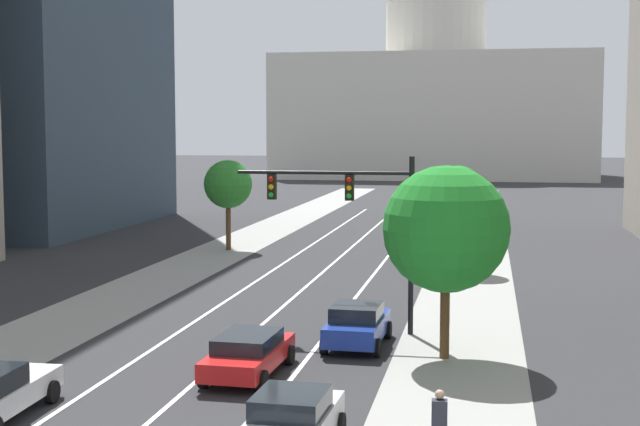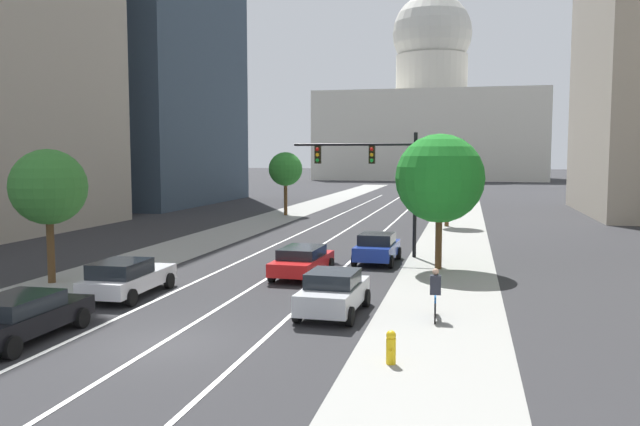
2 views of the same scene
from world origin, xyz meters
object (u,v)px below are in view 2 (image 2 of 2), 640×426
(capitol_building, at_px, (431,117))
(street_tree_mid_left, at_px, (285,169))
(car_white, at_px, (127,277))
(street_tree_mid_right, at_px, (440,179))
(street_tree_near_right, at_px, (448,171))
(fire_hydrant, at_px, (391,347))
(car_blue, at_px, (377,248))
(car_red, at_px, (302,261))
(street_tree_near_left, at_px, (48,187))
(cyclist, at_px, (435,294))
(car_black, at_px, (20,316))
(car_silver, at_px, (333,292))
(traffic_signal_mast, at_px, (377,170))

(capitol_building, xyz_separation_m, street_tree_mid_left, (-7.51, -93.70, -9.90))
(car_white, xyz_separation_m, street_tree_mid_right, (11.46, 8.84, 3.59))
(capitol_building, xyz_separation_m, street_tree_near_right, (7.06, -99.69, -9.80))
(street_tree_mid_left, relative_size, street_tree_mid_right, 0.88)
(fire_hydrant, bearing_deg, car_blue, 99.24)
(car_white, relative_size, street_tree_mid_right, 0.73)
(car_red, height_order, street_tree_near_left, street_tree_near_left)
(cyclist, distance_m, street_tree_mid_right, 10.29)
(car_black, height_order, cyclist, cyclist)
(street_tree_near_right, distance_m, street_tree_mid_right, 18.96)
(car_silver, relative_size, street_tree_mid_left, 0.72)
(street_tree_mid_left, bearing_deg, street_tree_mid_right, -59.33)
(capitol_building, bearing_deg, car_black, -91.79)
(car_white, distance_m, traffic_signal_mast, 15.07)
(car_black, relative_size, fire_hydrant, 5.24)
(car_black, bearing_deg, car_silver, -58.54)
(traffic_signal_mast, bearing_deg, street_tree_near_right, 78.24)
(car_black, relative_size, street_tree_mid_right, 0.74)
(car_black, bearing_deg, traffic_signal_mast, -23.89)
(car_black, bearing_deg, capitol_building, -2.06)
(car_silver, distance_m, traffic_signal_mast, 13.66)
(street_tree_mid_left, bearing_deg, car_silver, -71.40)
(street_tree_mid_left, bearing_deg, traffic_signal_mast, -62.38)
(car_blue, height_order, street_tree_near_right, street_tree_near_right)
(capitol_building, xyz_separation_m, car_silver, (4.18, -128.41, -13.28))
(fire_hydrant, bearing_deg, car_silver, 117.79)
(car_silver, height_order, traffic_signal_mast, traffic_signal_mast)
(car_blue, xyz_separation_m, street_tree_mid_right, (3.11, -1.10, 3.57))
(traffic_signal_mast, height_order, fire_hydrant, traffic_signal_mast)
(car_silver, distance_m, street_tree_mid_right, 10.85)
(car_white, distance_m, fire_hydrant, 12.33)
(car_white, distance_m, cyclist, 11.82)
(traffic_signal_mast, distance_m, fire_hydrant, 18.65)
(car_blue, bearing_deg, street_tree_mid_right, -107.86)
(car_white, bearing_deg, car_black, 178.50)
(car_white, xyz_separation_m, car_black, (-0.00, -6.08, -0.02))
(car_red, bearing_deg, cyclist, -133.41)
(street_tree_near_right, height_order, street_tree_near_left, street_tree_near_left)
(car_black, bearing_deg, car_red, -25.86)
(capitol_building, bearing_deg, car_silver, -88.14)
(car_blue, distance_m, street_tree_mid_right, 4.86)
(cyclist, height_order, street_tree_near_right, street_tree_near_right)
(street_tree_mid_right, xyz_separation_m, street_tree_near_left, (-16.02, -7.10, -0.25))
(car_red, bearing_deg, street_tree_mid_right, -58.56)
(car_black, relative_size, street_tree_near_right, 0.83)
(traffic_signal_mast, height_order, street_tree_near_right, traffic_signal_mast)
(traffic_signal_mast, distance_m, street_tree_near_right, 15.97)
(car_silver, distance_m, car_blue, 10.86)
(traffic_signal_mast, bearing_deg, car_silver, -88.39)
(street_tree_mid_right, distance_m, street_tree_near_left, 17.53)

